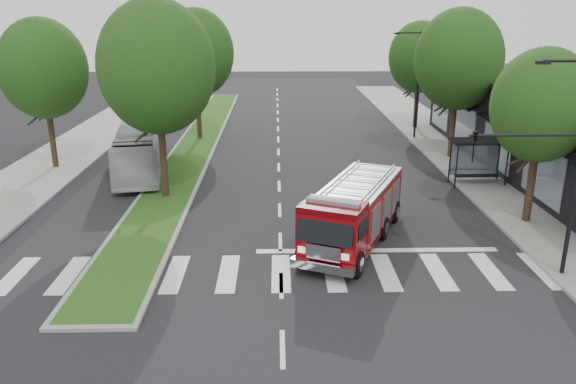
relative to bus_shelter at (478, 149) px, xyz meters
name	(u,v)px	position (x,y,z in m)	size (l,w,h in m)	color
ground	(280,242)	(-11.20, -8.15, -2.04)	(140.00, 140.00, 0.00)	black
sidewalk_right	(486,174)	(1.30, 1.85, -1.96)	(5.00, 80.00, 0.15)	gray
sidewalk_left	(35,176)	(-25.70, 1.85, -1.96)	(5.00, 80.00, 0.15)	gray
median	(197,145)	(-17.20, 9.85, -1.96)	(3.00, 50.00, 0.15)	gray
storefront_row	(566,134)	(5.80, 1.85, 0.46)	(8.00, 30.00, 5.00)	black
bus_shelter	(478,149)	(0.00, 0.00, 0.00)	(3.20, 1.60, 2.61)	black
tree_right_near	(542,106)	(0.30, -6.15, 3.47)	(4.40, 4.40, 8.05)	black
tree_right_mid	(459,60)	(0.30, 5.85, 4.45)	(5.60, 5.60, 9.72)	black
tree_right_far	(420,57)	(0.30, 15.85, 3.80)	(5.00, 5.00, 8.73)	black
tree_median_near	(157,67)	(-17.20, -2.15, 4.77)	(5.80, 5.80, 10.16)	black
tree_median_far	(196,53)	(-17.20, 11.85, 4.45)	(5.60, 5.60, 9.72)	black
tree_left_mid	(43,69)	(-25.20, 3.85, 4.12)	(5.20, 5.20, 9.16)	black
streetlight_right_near	(556,156)	(-1.59, -11.65, 2.63)	(4.08, 0.22, 8.00)	black
streetlight_right_far	(416,80)	(-0.85, 11.85, 2.44)	(2.11, 0.20, 8.00)	black
fire_engine	(354,213)	(-8.08, -8.22, -0.70)	(5.49, 8.34, 2.80)	#540407
city_bus	(139,148)	(-19.70, 3.08, -0.58)	(2.45, 10.48, 2.92)	silver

